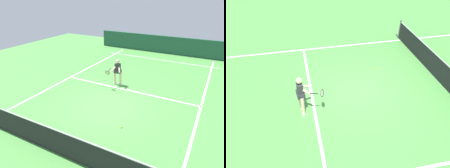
# 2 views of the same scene
# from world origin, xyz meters

# --- Properties ---
(ground_plane) EXTENTS (28.45, 28.45, 0.00)m
(ground_plane) POSITION_xyz_m (0.00, 0.00, 0.00)
(ground_plane) COLOR #4C9342
(service_line_marking) EXTENTS (7.93, 0.10, 0.01)m
(service_line_marking) POSITION_xyz_m (0.00, -2.00, 0.00)
(service_line_marking) COLOR white
(service_line_marking) RESTS_ON ground
(sideline_left_marking) EXTENTS (0.10, 19.88, 0.01)m
(sideline_left_marking) POSITION_xyz_m (-3.97, 0.00, 0.00)
(sideline_left_marking) COLOR white
(sideline_left_marking) RESTS_ON ground
(court_net) EXTENTS (8.61, 0.08, 1.10)m
(court_net) POSITION_xyz_m (0.00, 3.68, 0.51)
(court_net) COLOR #4C4C51
(court_net) RESTS_ON ground
(tennis_player) EXTENTS (0.73, 0.99, 1.55)m
(tennis_player) POSITION_xyz_m (0.78, -2.41, 0.85)
(tennis_player) COLOR beige
(tennis_player) RESTS_ON ground
(tennis_ball_near) EXTENTS (0.07, 0.07, 0.07)m
(tennis_ball_near) POSITION_xyz_m (-3.87, -4.90, 0.03)
(tennis_ball_near) COLOR #D1E533
(tennis_ball_near) RESTS_ON ground
(tennis_ball_mid) EXTENTS (0.07, 0.07, 0.07)m
(tennis_ball_mid) POSITION_xyz_m (-1.33, 1.34, 0.03)
(tennis_ball_mid) COLOR #D1E533
(tennis_ball_mid) RESTS_ON ground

